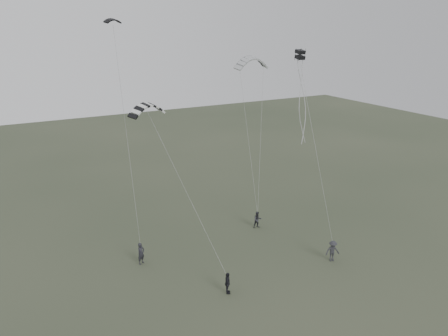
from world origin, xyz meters
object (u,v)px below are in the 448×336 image
kite_pale_large (252,58)px  flyer_center (228,283)px  flyer_left (141,253)px  kite_dark_small (113,19)px  flyer_far (333,251)px  kite_striped (147,105)px  flyer_right (258,220)px  kite_box (300,55)px

kite_pale_large → flyer_center: bearing=-135.4°
flyer_left → kite_dark_small: (0.42, 4.99, 18.64)m
flyer_far → kite_dark_small: 26.39m
kite_dark_small → kite_striped: bearing=-102.6°
flyer_left → flyer_center: (4.31, -7.21, -0.09)m
flyer_center → kite_pale_large: kite_pale_large is taller
flyer_left → kite_striped: size_ratio=0.58×
flyer_right → kite_dark_small: (-11.88, 3.89, 18.74)m
kite_pale_large → kite_dark_small: bearing=179.8°
flyer_far → flyer_right: bearing=122.0°
flyer_right → kite_pale_large: size_ratio=0.42×
flyer_center → kite_box: size_ratio=2.39×
flyer_far → kite_box: kite_box is taller
flyer_left → kite_box: (13.90, -2.21, 15.89)m
flyer_center → kite_striped: kite_striped is taller
kite_pale_large → kite_striped: (-13.59, -6.36, -2.70)m
flyer_right → flyer_left: bearing=-163.2°
flyer_right → flyer_center: size_ratio=0.99×
kite_pale_large → flyer_far: bearing=-101.0°
flyer_left → kite_striped: 12.41m
flyer_center → kite_dark_small: 22.69m
kite_dark_small → kite_pale_large: kite_dark_small is taller
kite_box → flyer_far: bearing=-83.3°
flyer_left → kite_dark_small: kite_dark_small is taller
kite_striped → kite_dark_small: bearing=80.3°
flyer_right → kite_box: size_ratio=2.37×
flyer_left → kite_box: bearing=-37.3°
flyer_right → flyer_center: (-8.00, -8.31, 0.01)m
flyer_right → kite_pale_large: 16.49m
flyer_far → kite_striped: 19.62m
kite_box → kite_pale_large: bearing=83.6°
kite_dark_small → kite_pale_large: 15.25m
flyer_far → kite_striped: kite_striped is taller
kite_striped → flyer_right: bearing=-22.0°
flyer_right → kite_box: (1.60, -3.30, 15.99)m
flyer_left → kite_box: kite_box is taller
kite_pale_large → kite_box: kite_box is taller
flyer_right → flyer_far: size_ratio=0.90×
flyer_center → flyer_right: bearing=-18.3°
kite_box → flyer_right: bearing=116.5°
flyer_left → flyer_center: 8.40m
flyer_far → kite_box: bearing=113.8°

